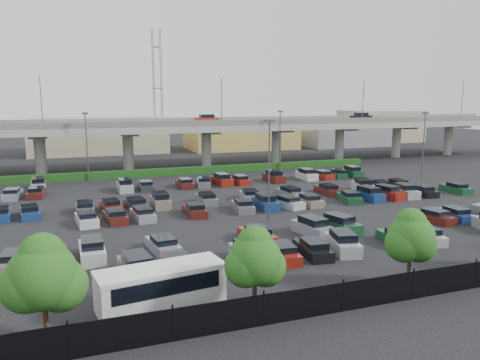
% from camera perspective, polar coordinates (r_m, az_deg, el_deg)
% --- Properties ---
extents(ground, '(280.00, 280.00, 0.00)m').
position_cam_1_polar(ground, '(54.62, 0.14, -3.12)').
color(ground, black).
extents(overpass, '(150.00, 13.00, 15.80)m').
position_cam_1_polar(overpass, '(84.13, -7.56, 6.15)').
color(overpass, gray).
rests_on(overpass, ground).
extents(hedge, '(66.00, 1.60, 1.10)m').
position_cam_1_polar(hedge, '(78.06, -6.21, 1.15)').
color(hedge, '#123F13').
rests_on(hedge, ground).
extents(fence, '(70.00, 0.10, 2.00)m').
position_cam_1_polar(fence, '(30.76, 18.81, -12.32)').
color(fence, black).
rests_on(fence, ground).
extents(tree_row, '(65.07, 3.66, 5.94)m').
position_cam_1_polar(tree_row, '(31.45, 18.47, -6.76)').
color(tree_row, '#332316').
rests_on(tree_row, ground).
extents(shuttle_bus, '(7.85, 3.61, 2.43)m').
position_cam_1_polar(shuttle_bus, '(28.89, -9.60, -12.48)').
color(shuttle_bus, silver).
rests_on(shuttle_bus, ground).
extents(parked_cars, '(62.86, 41.61, 1.67)m').
position_cam_1_polar(parked_cars, '(50.57, 0.39, -3.46)').
color(parked_cars, '#BBBBBD').
rests_on(parked_cars, ground).
extents(light_poles, '(66.90, 48.38, 10.30)m').
position_cam_1_polar(light_poles, '(54.21, -4.69, 3.44)').
color(light_poles, '#48494D').
rests_on(light_poles, ground).
extents(distant_buildings, '(138.00, 24.00, 9.00)m').
position_cam_1_polar(distant_buildings, '(116.23, -4.68, 5.59)').
color(distant_buildings, gray).
rests_on(distant_buildings, ground).
extents(comm_tower, '(2.40, 2.40, 30.00)m').
position_cam_1_polar(comm_tower, '(126.01, -10.01, 11.20)').
color(comm_tower, '#48494D').
rests_on(comm_tower, ground).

